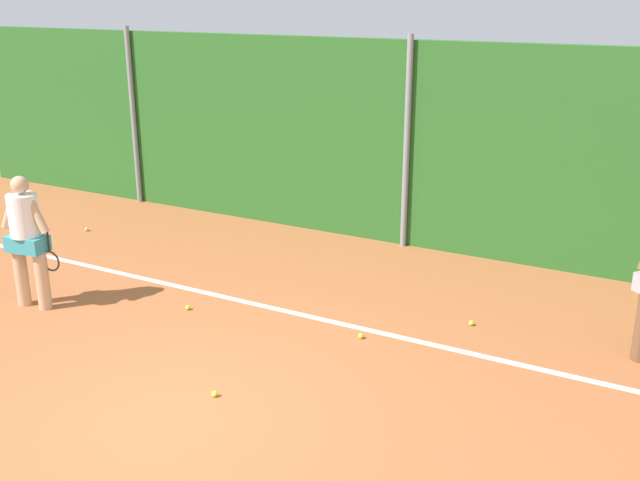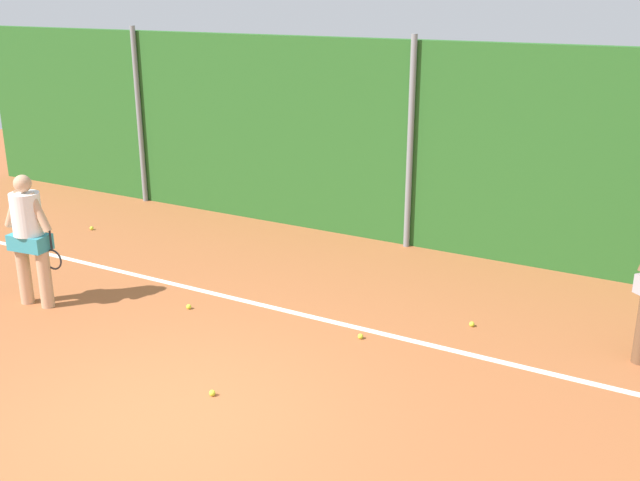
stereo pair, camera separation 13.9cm
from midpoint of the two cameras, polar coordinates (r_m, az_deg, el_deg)
ground_plane at (r=8.94m, az=-3.84°, el=-8.15°), size 30.41×30.41×0.00m
hedge_fence_backdrop at (r=12.14m, az=7.58°, el=7.21°), size 19.77×0.25×3.31m
fence_post_left at (r=15.05m, az=-13.45°, el=9.25°), size 0.10×0.10×3.41m
fence_post_center at (r=11.97m, az=7.27°, el=7.30°), size 0.10×0.10×3.41m
court_baseline_paint at (r=9.72m, az=-0.54°, el=-5.80°), size 14.45×0.10×0.01m
player_foreground_near at (r=10.40m, az=-21.06°, el=0.49°), size 0.81×0.38×1.79m
tennis_ball_1 at (r=9.62m, az=11.99°, el=-6.30°), size 0.07×0.07×0.07m
tennis_ball_2 at (r=7.98m, az=-7.77°, el=-11.53°), size 0.07×0.07×0.07m
tennis_ball_3 at (r=10.05m, az=-9.64°, el=-5.03°), size 0.07×0.07×0.07m
tennis_ball_4 at (r=9.12m, az=3.57°, el=-7.35°), size 0.07×0.07×0.07m
tennis_ball_7 at (r=11.97m, az=-20.21°, el=-2.04°), size 0.07×0.07×0.07m
tennis_ball_9 at (r=13.73m, az=-16.85°, el=0.91°), size 0.07×0.07×0.07m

